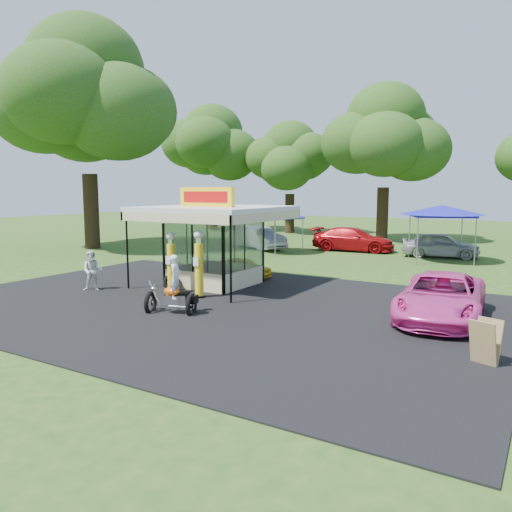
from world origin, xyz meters
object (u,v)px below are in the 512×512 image
object	(u,v)px
gas_pump_right	(199,266)
spectator_west	(92,271)
pink_sedan	(441,297)
bg_car_c	(441,245)
gas_pump_left	(171,264)
gas_station_kiosk	(214,244)
tent_east	(442,210)
bg_car_a	(258,237)
a_frame_sign	(485,342)
bg_car_b	(353,239)
tent_west	(275,214)
motorcycle	(174,290)
kiosk_car	(243,267)

from	to	relation	value
gas_pump_right	spectator_west	distance (m)	4.71
pink_sedan	bg_car_c	distance (m)	15.55
gas_pump_left	bg_car_c	distance (m)	17.93
gas_station_kiosk	gas_pump_left	distance (m)	2.40
gas_station_kiosk	tent_east	size ratio (longest dim) A/B	1.17
pink_sedan	bg_car_a	xyz separation A→B (m)	(-14.74, 13.40, 0.07)
gas_station_kiosk	bg_car_a	distance (m)	13.50
a_frame_sign	bg_car_b	distance (m)	21.96
tent_east	gas_station_kiosk	bearing A→B (deg)	-118.37
gas_pump_left	bg_car_b	size ratio (longest dim) A/B	0.45
gas_station_kiosk	bg_car_c	bearing A→B (deg)	65.55
tent_east	gas_pump_right	bearing A→B (deg)	-111.13
tent_east	bg_car_a	bearing A→B (deg)	-179.25
tent_west	gas_pump_right	bearing A→B (deg)	-72.52
gas_station_kiosk	motorcycle	size ratio (longest dim) A/B	2.63
kiosk_car	tent_west	bearing A→B (deg)	20.01
spectator_west	bg_car_b	bearing A→B (deg)	37.10
gas_pump_right	gas_pump_left	bearing A→B (deg)	175.49
gas_pump_left	gas_pump_right	world-z (taller)	gas_pump_right
tent_west	bg_car_a	bearing A→B (deg)	149.05
a_frame_sign	bg_car_b	bearing A→B (deg)	136.57
gas_pump_right	bg_car_c	xyz separation A→B (m)	(5.48, 16.64, -0.48)
motorcycle	bg_car_a	world-z (taller)	motorcycle
motorcycle	bg_car_b	size ratio (longest dim) A/B	0.38
motorcycle	kiosk_car	bearing A→B (deg)	86.35
motorcycle	tent_east	size ratio (longest dim) A/B	0.45
gas_pump_left	kiosk_car	bearing A→B (deg)	84.13
bg_car_b	pink_sedan	bearing A→B (deg)	-156.44
gas_station_kiosk	pink_sedan	distance (m)	9.58
bg_car_a	tent_east	size ratio (longest dim) A/B	1.05
motorcycle	pink_sedan	size ratio (longest dim) A/B	0.39
kiosk_car	spectator_west	distance (m)	6.74
kiosk_car	motorcycle	bearing A→B (deg)	-165.62
gas_pump_right	spectator_west	world-z (taller)	gas_pump_right
motorcycle	tent_west	world-z (taller)	tent_west
motorcycle	bg_car_b	bearing A→B (deg)	74.85
bg_car_c	gas_pump_left	bearing A→B (deg)	147.50
kiosk_car	bg_car_b	bearing A→B (deg)	-3.74
gas_pump_right	bg_car_b	bearing A→B (deg)	90.65
bg_car_a	bg_car_c	size ratio (longest dim) A/B	1.09
tent_west	kiosk_car	bearing A→B (deg)	-69.99
gas_pump_right	pink_sedan	bearing A→B (deg)	9.26
motorcycle	spectator_west	xyz separation A→B (m)	(-5.34, 1.25, 0.02)
kiosk_car	pink_sedan	xyz separation A→B (m)	(9.47, -3.21, 0.25)
gas_pump_left	motorcycle	distance (m)	3.37
tent_west	gas_station_kiosk	bearing A→B (deg)	-73.70
bg_car_b	tent_east	world-z (taller)	tent_east
spectator_west	gas_station_kiosk	bearing A→B (deg)	5.26
gas_pump_right	a_frame_sign	bearing A→B (deg)	-13.06
kiosk_car	tent_east	size ratio (longest dim) A/B	0.61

